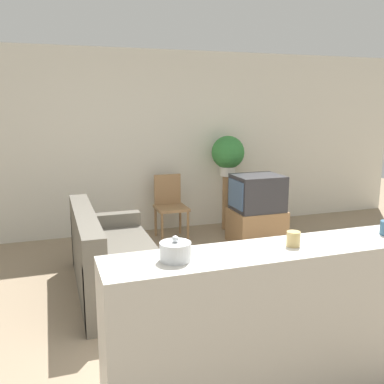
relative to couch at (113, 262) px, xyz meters
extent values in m
plane|color=gray|center=(0.75, -1.39, -0.30)|extent=(14.00, 14.00, 0.00)
cube|color=silver|center=(0.75, 2.04, 1.05)|extent=(9.00, 0.06, 2.70)
cube|color=#605B51|center=(0.05, 0.00, -0.08)|extent=(0.82, 1.83, 0.45)
cube|color=#605B51|center=(-0.26, 0.00, 0.35)|extent=(0.20, 1.83, 0.41)
cube|color=#605B51|center=(0.05, -0.84, 0.00)|extent=(0.82, 0.16, 0.62)
cube|color=#605B51|center=(0.05, 0.84, 0.00)|extent=(0.82, 0.16, 0.62)
cube|color=#9E754C|center=(2.14, 0.93, -0.07)|extent=(0.71, 0.58, 0.47)
cube|color=#333338|center=(2.14, 0.93, 0.41)|extent=(0.65, 0.55, 0.49)
cube|color=#4C6B93|center=(1.81, 0.93, 0.41)|extent=(0.02, 0.45, 0.38)
cube|color=#9E754C|center=(1.06, 1.50, 0.15)|extent=(0.44, 0.44, 0.04)
cube|color=#9E754C|center=(1.06, 1.71, 0.39)|extent=(0.40, 0.04, 0.44)
cylinder|color=#9E754C|center=(0.87, 1.31, -0.09)|extent=(0.04, 0.04, 0.43)
cylinder|color=#9E754C|center=(1.25, 1.31, -0.09)|extent=(0.04, 0.04, 0.43)
cylinder|color=#9E754C|center=(0.87, 1.69, -0.09)|extent=(0.04, 0.04, 0.43)
cylinder|color=#9E754C|center=(1.25, 1.69, -0.09)|extent=(0.04, 0.04, 0.43)
cylinder|color=#9E754C|center=(2.01, 1.69, 0.12)|extent=(0.15, 0.15, 0.84)
cylinder|color=white|center=(2.01, 1.69, 0.61)|extent=(0.23, 0.23, 0.15)
sphere|color=#38843D|center=(2.01, 1.69, 0.90)|extent=(0.50, 0.50, 0.50)
cube|color=beige|center=(0.75, -1.99, 0.21)|extent=(2.21, 0.44, 1.03)
cylinder|color=silver|center=(0.09, -1.99, 0.78)|extent=(0.18, 0.18, 0.11)
sphere|color=silver|center=(0.09, -1.99, 0.86)|extent=(0.04, 0.04, 0.04)
cylinder|color=tan|center=(0.88, -1.99, 0.77)|extent=(0.09, 0.09, 0.10)
camera|label=1|loc=(-0.57, -4.25, 1.62)|focal=40.00mm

